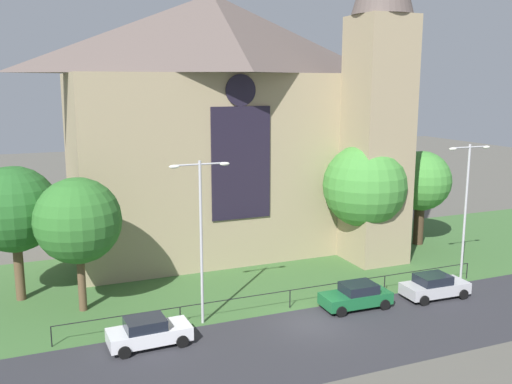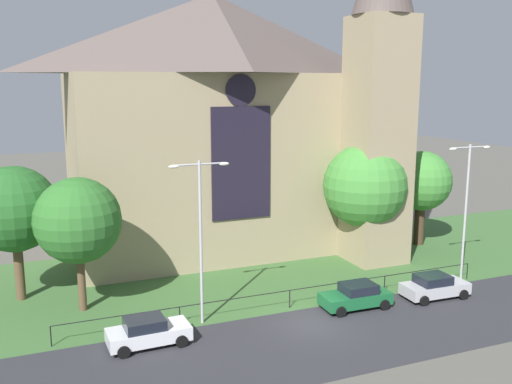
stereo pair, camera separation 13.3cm
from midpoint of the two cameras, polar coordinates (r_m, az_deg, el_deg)
name	(u,v)px [view 2 (the right image)]	position (r m, az deg, el deg)	size (l,w,h in m)	color
ground	(246,270)	(41.45, -0.91, -7.83)	(160.00, 160.00, 0.00)	#56544C
road_asphalt	(328,338)	(31.37, 7.33, -14.31)	(120.00, 8.00, 0.01)	#2D2D33
grass_verge	(257,279)	(39.69, 0.15, -8.69)	(120.00, 20.00, 0.01)	#3D6633
church_building	(226,122)	(45.28, -2.96, 7.05)	(23.20, 16.20, 26.00)	tan
iron_railing	(290,293)	(34.61, 3.51, -10.03)	(27.13, 0.07, 1.13)	black
tree_right_far	(422,182)	(48.67, 16.34, 1.00)	(4.91, 4.91, 7.83)	#423021
tree_left_near	(78,221)	(34.44, -17.32, -2.77)	(5.02, 5.02, 8.00)	brown
tree_left_far	(14,210)	(37.48, -22.97, -1.63)	(5.26, 5.26, 8.41)	brown
tree_right_near	(365,186)	(42.82, 10.96, 0.60)	(6.23, 6.23, 8.93)	#423021
streetlamp_near	(200,223)	(31.17, -5.47, -3.14)	(3.37, 0.26, 9.23)	#B2B2B7
streetlamp_far	(467,197)	(40.33, 20.44, -0.46)	(3.37, 0.26, 9.36)	#B2B2B7
parked_car_white	(148,332)	(30.54, -10.67, -13.61)	(4.25, 2.12, 1.51)	silver
parked_car_green	(356,296)	(35.16, 10.10, -10.22)	(4.24, 2.11, 1.51)	#196033
parked_car_silver	(434,286)	(37.88, 17.54, -9.00)	(4.26, 2.13, 1.51)	#B7B7BC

